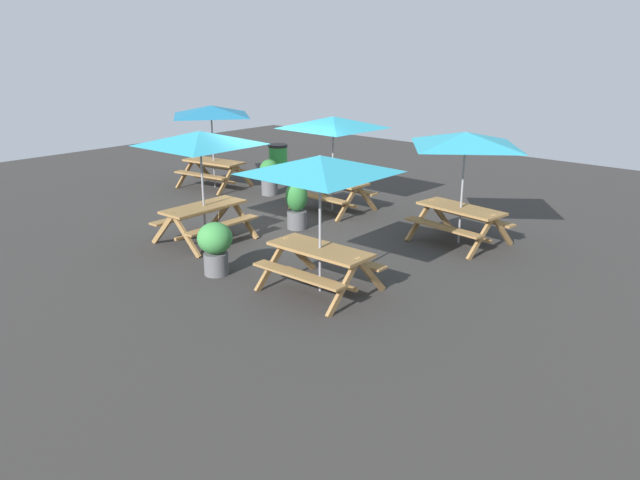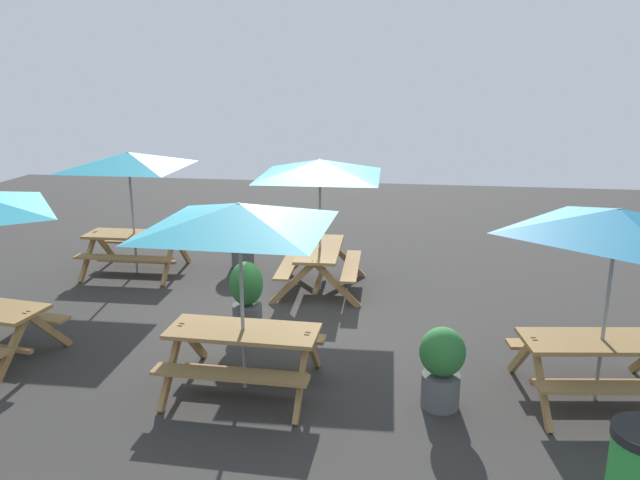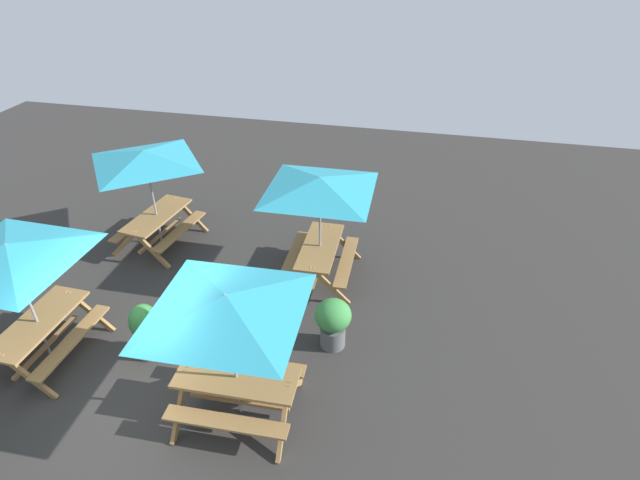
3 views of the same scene
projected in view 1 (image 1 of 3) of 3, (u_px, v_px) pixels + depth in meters
The scene contains 10 objects.
ground_plane at pixel (263, 226), 14.10m from camera, with size 24.70×24.70×0.00m, color #33302D.
picnic_table_0 at pixel (333, 130), 14.81m from camera, with size 2.83×2.83×2.34m.
picnic_table_1 at pixel (320, 175), 9.88m from camera, with size 2.83×2.83×2.34m.
picnic_table_2 at pixel (200, 146), 12.48m from camera, with size 2.83×2.83×2.34m.
picnic_table_3 at pixel (211, 117), 17.21m from camera, with size 2.26×2.26×2.34m.
picnic_table_4 at pixel (465, 148), 12.35m from camera, with size 2.25×2.25×2.34m.
trash_bin_green at pixel (278, 160), 19.11m from camera, with size 0.59×0.59×0.98m.
potted_plant_0 at pixel (269, 176), 16.81m from camera, with size 0.52×0.52×0.96m.
potted_plant_1 at pixel (215, 245), 11.07m from camera, with size 0.63×0.63×0.97m.
potted_plant_2 at pixel (297, 204), 13.78m from camera, with size 0.49×0.49×1.06m.
Camera 1 is at (-9.95, 9.23, 4.05)m, focal length 35.00 mm.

